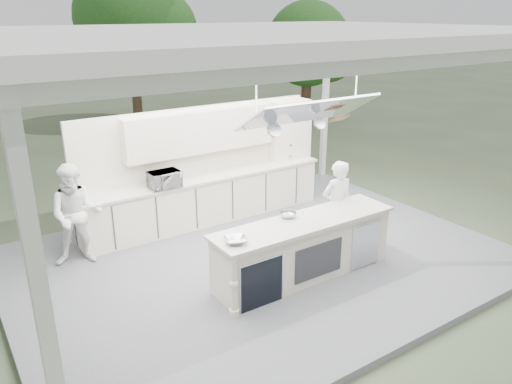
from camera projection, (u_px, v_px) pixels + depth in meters
ground at (261, 263)px, 8.61m from camera, size 90.00×90.00×0.00m
stage_deck at (261, 260)px, 8.59m from camera, size 8.00×6.00×0.12m
tent at (262, 39)px, 7.33m from camera, size 8.20×6.20×3.86m
demo_island at (303, 249)px, 7.79m from camera, size 3.10×0.79×0.95m
back_counter at (207, 198)px, 9.88m from camera, size 5.08×0.72×0.95m
back_wall_unit at (220, 145)px, 9.95m from camera, size 5.05×0.48×2.25m
tree_cluster at (74, 39)px, 15.02m from camera, size 19.55×9.40×5.85m
head_chef at (336, 206)px, 8.59m from camera, size 0.64×0.46×1.62m
sous_chef at (76, 215)px, 8.09m from camera, size 1.01×0.91×1.72m
toaster_oven at (164, 180)px, 9.01m from camera, size 0.56×0.38×0.31m
bowl_large at (236, 240)px, 6.90m from camera, size 0.40×0.40×0.08m
bowl_small at (288, 215)px, 7.75m from camera, size 0.34×0.34×0.08m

